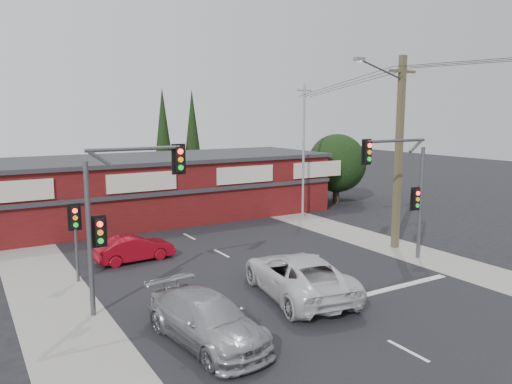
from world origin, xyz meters
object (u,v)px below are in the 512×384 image
silver_suv (207,319)px  shop_building (138,188)px  red_sedan (134,248)px  white_suv (298,275)px  utility_pole (397,147)px

silver_suv → shop_building: 19.41m
red_sedan → shop_building: size_ratio=0.14×
white_suv → red_sedan: 8.86m
silver_suv → utility_pole: size_ratio=0.52×
white_suv → silver_suv: 5.15m
utility_pole → silver_suv: bearing=-159.6°
white_suv → utility_pole: 10.13m
red_sedan → utility_pole: (12.58, -4.74, 4.77)m
silver_suv → red_sedan: 9.72m
red_sedan → shop_building: shop_building is taller
red_sedan → silver_suv: bearing=171.8°
red_sedan → shop_building: bearing=-23.1°
white_suv → silver_suv: size_ratio=1.17×
silver_suv → red_sedan: (0.73, 9.69, -0.13)m
silver_suv → red_sedan: size_ratio=1.37×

